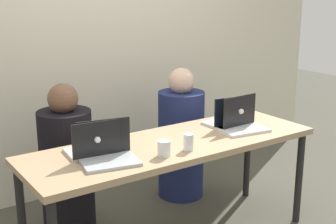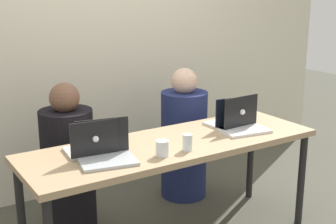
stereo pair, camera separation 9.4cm
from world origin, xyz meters
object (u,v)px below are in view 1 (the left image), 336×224
object	(u,v)px
laptop_front_right	(240,123)
water_glass_center	(189,143)
person_on_left	(67,166)
laptop_back_right	(231,119)
water_glass_left	(164,149)
person_on_right	(181,140)
laptop_front_left	(108,153)
laptop_back_left	(93,147)

from	to	relation	value
laptop_front_right	water_glass_center	distance (m)	0.56
person_on_left	laptop_front_right	world-z (taller)	person_on_left
person_on_left	laptop_back_right	size ratio (longest dim) A/B	3.42
water_glass_left	laptop_front_right	bearing A→B (deg)	10.77
person_on_right	laptop_back_right	size ratio (longest dim) A/B	3.45
laptop_front_left	laptop_back_left	world-z (taller)	laptop_front_left
laptop_front_left	water_glass_left	size ratio (longest dim) A/B	3.78
person_on_left	laptop_front_left	distance (m)	0.71
laptop_front_right	water_glass_left	world-z (taller)	laptop_front_right
laptop_back_left	water_glass_center	world-z (taller)	laptop_back_left
water_glass_center	water_glass_left	distance (m)	0.18
laptop_front_left	water_glass_left	world-z (taller)	laptop_front_left
laptop_front_left	water_glass_center	distance (m)	0.49
laptop_back_right	laptop_front_right	world-z (taller)	laptop_back_right
person_on_right	water_glass_left	xyz separation A→B (m)	(-0.68, -0.76, 0.28)
water_glass_center	laptop_back_right	bearing A→B (deg)	23.20
laptop_front_left	water_glass_center	xyz separation A→B (m)	(0.48, -0.11, -0.00)
person_on_right	water_glass_left	distance (m)	1.06
laptop_front_left	laptop_front_right	distance (m)	1.02
person_on_right	person_on_left	bearing A→B (deg)	-6.07
laptop_front_right	water_glass_center	world-z (taller)	laptop_front_right
person_on_left	water_glass_left	xyz separation A→B (m)	(0.29, -0.76, 0.29)
person_on_right	water_glass_left	size ratio (longest dim) A/B	11.36
person_on_left	water_glass_center	size ratio (longest dim) A/B	10.32
person_on_left	laptop_back_left	world-z (taller)	person_on_left
laptop_back_right	water_glass_left	bearing A→B (deg)	15.44
laptop_front_right	water_glass_left	bearing A→B (deg)	-160.88
laptop_front_right	water_glass_center	bearing A→B (deg)	-157.45
person_on_left	laptop_front_left	xyz separation A→B (m)	(-0.01, -0.65, 0.30)
laptop_front_left	person_on_left	bearing A→B (deg)	100.55
laptop_back_left	water_glass_center	bearing A→B (deg)	160.56
laptop_back_left	water_glass_left	size ratio (longest dim) A/B	3.33
laptop_back_right	water_glass_left	xyz separation A→B (m)	(-0.73, -0.24, -0.01)
person_on_right	laptop_back_left	bearing A→B (deg)	21.01
person_on_left	water_glass_center	distance (m)	0.94
person_on_left	person_on_right	xyz separation A→B (m)	(0.97, -0.00, 0.00)
person_on_left	laptop_front_right	xyz separation A→B (m)	(1.01, -0.62, 0.29)
person_on_right	laptop_front_left	world-z (taller)	person_on_right
person_on_right	water_glass_center	world-z (taller)	person_on_right
laptop_back_right	laptop_front_right	size ratio (longest dim) A/B	0.88
laptop_back_left	water_glass_left	bearing A→B (deg)	149.83
person_on_right	laptop_front_right	xyz separation A→B (m)	(0.04, -0.62, 0.29)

